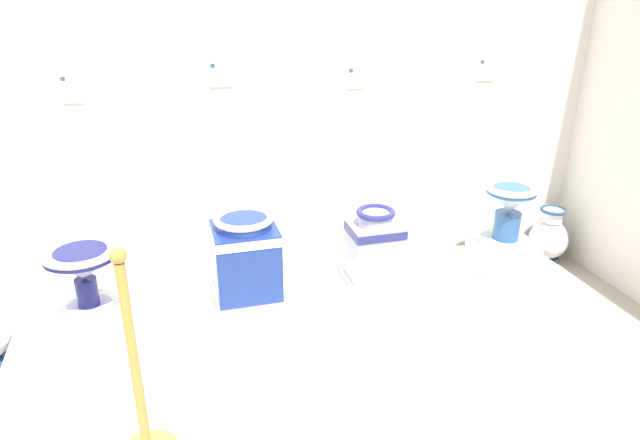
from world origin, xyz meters
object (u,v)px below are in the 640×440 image
antique_toilet_rightmost (375,244)px  plinth_block_broad_patterned (502,258)px  decorative_vase_corner (549,238)px  plinth_block_leftmost (92,320)px  info_placard_first (71,87)px  info_placard_fourth (487,69)px  plinth_block_slender_white (248,299)px  stanchion_post_near_left (140,403)px  plinth_block_rightmost (373,279)px  antique_toilet_leftmost (83,266)px  info_placard_second (220,73)px  antique_toilet_broad_patterned (509,208)px  info_placard_third (356,77)px  antique_toilet_slender_white (246,252)px

antique_toilet_rightmost → plinth_block_broad_patterned: 0.88m
antique_toilet_rightmost → decorative_vase_corner: bearing=7.4°
plinth_block_leftmost → info_placard_first: 1.24m
plinth_block_broad_patterned → decorative_vase_corner: 0.57m
plinth_block_broad_patterned → info_placard_fourth: info_placard_fourth is taller
info_placard_first → info_placard_fourth: info_placard_first is taller
plinth_block_leftmost → plinth_block_slender_white: bearing=-1.3°
plinth_block_leftmost → antique_toilet_rightmost: 1.65m
stanchion_post_near_left → plinth_block_rightmost: bearing=35.0°
antique_toilet_leftmost → info_placard_second: size_ratio=2.73×
antique_toilet_broad_patterned → info_placard_first: 2.62m
antique_toilet_rightmost → stanchion_post_near_left: bearing=-145.0°
plinth_block_leftmost → info_placard_fourth: (2.49, 0.41, 1.17)m
plinth_block_rightmost → info_placard_third: info_placard_third is taller
decorative_vase_corner → antique_toilet_leftmost: bearing=-175.6°
antique_toilet_rightmost → antique_toilet_broad_patterned: (0.86, -0.06, 0.16)m
antique_toilet_broad_patterned → decorative_vase_corner: 0.68m
info_placard_second → info_placard_third: bearing=-0.0°
info_placard_second → info_placard_first: bearing=-180.0°
antique_toilet_slender_white → plinth_block_leftmost: bearing=178.7°
plinth_block_rightmost → antique_toilet_slender_white: bearing=-174.7°
antique_toilet_leftmost → antique_toilet_slender_white: size_ratio=0.84×
plinth_block_slender_white → antique_toilet_broad_patterned: antique_toilet_broad_patterned is taller
plinth_block_slender_white → plinth_block_rightmost: bearing=5.3°
decorative_vase_corner → antique_toilet_slender_white: bearing=-173.4°
antique_toilet_rightmost → info_placard_first: size_ratio=2.78×
info_placard_fourth → stanchion_post_near_left: size_ratio=0.15×
antique_toilet_rightmost → info_placard_fourth: bearing=22.8°
plinth_block_leftmost → info_placard_second: 1.52m
antique_toilet_leftmost → plinth_block_slender_white: size_ratio=1.13×
antique_toilet_rightmost → stanchion_post_near_left: stanchion_post_near_left is taller
antique_toilet_leftmost → antique_toilet_rightmost: 1.64m
plinth_block_slender_white → plinth_block_rightmost: (0.79, 0.07, -0.03)m
info_placard_second → info_placard_third: info_placard_second is taller
plinth_block_slender_white → decorative_vase_corner: 2.18m
antique_toilet_rightmost → antique_toilet_broad_patterned: size_ratio=1.07×
info_placard_fourth → plinth_block_broad_patterned: bearing=-89.1°
info_placard_second → antique_toilet_slender_white: bearing=-86.3°
info_placard_third → plinth_block_slender_white: bearing=-150.8°
info_placard_third → info_placard_second: bearing=180.0°
stanchion_post_near_left → plinth_block_leftmost: bearing=106.7°
info_placard_second → stanchion_post_near_left: (-0.55, -1.31, -1.10)m
antique_toilet_rightmost → info_placard_first: (-1.60, 0.36, 0.95)m
plinth_block_rightmost → info_placard_second: size_ratio=2.61×
stanchion_post_near_left → plinth_block_broad_patterned: bearing=22.0°
antique_toilet_broad_patterned → info_placard_third: 1.24m
antique_toilet_slender_white → info_placard_third: (0.77, 0.43, 0.85)m
antique_toilet_leftmost → plinth_block_slender_white: (0.84, -0.02, -0.32)m
plinth_block_rightmost → info_placard_first: bearing=167.4°
info_placard_second → decorative_vase_corner: info_placard_second is taller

